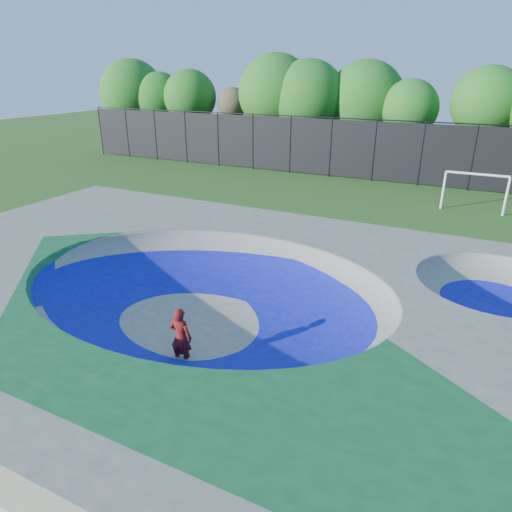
# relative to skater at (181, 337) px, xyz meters

# --- Properties ---
(ground) EXTENTS (120.00, 120.00, 0.00)m
(ground) POSITION_rel_skater_xyz_m (-0.54, 1.99, -0.80)
(ground) COLOR #265317
(ground) RESTS_ON ground
(skate_deck) EXTENTS (22.00, 14.00, 1.50)m
(skate_deck) POSITION_rel_skater_xyz_m (-0.54, 1.99, -0.05)
(skate_deck) COLOR gray
(skate_deck) RESTS_ON ground
(skater) EXTENTS (0.62, 0.44, 1.61)m
(skater) POSITION_rel_skater_xyz_m (0.00, 0.00, 0.00)
(skater) COLOR red
(skater) RESTS_ON ground
(skateboard) EXTENTS (0.80, 0.32, 0.05)m
(skateboard) POSITION_rel_skater_xyz_m (0.00, -0.00, -0.78)
(skateboard) COLOR black
(skateboard) RESTS_ON ground
(soccer_goal) EXTENTS (3.14, 0.12, 2.07)m
(soccer_goal) POSITION_rel_skater_xyz_m (5.90, 18.04, 0.63)
(soccer_goal) COLOR white
(soccer_goal) RESTS_ON ground
(fence) EXTENTS (48.09, 0.09, 4.04)m
(fence) POSITION_rel_skater_xyz_m (-0.54, 22.99, 1.29)
(fence) COLOR black
(fence) RESTS_ON ground
(treeline) EXTENTS (52.44, 8.27, 8.81)m
(treeline) POSITION_rel_skater_xyz_m (-0.42, 27.69, 4.30)
(treeline) COLOR #472F23
(treeline) RESTS_ON ground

